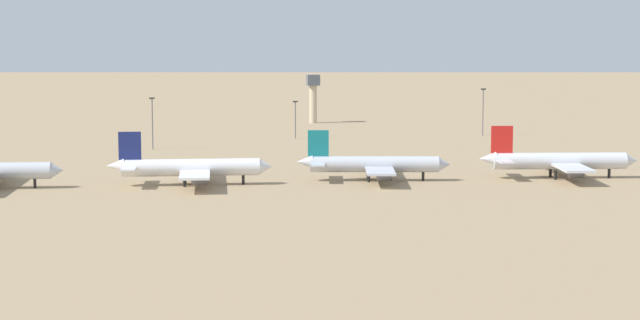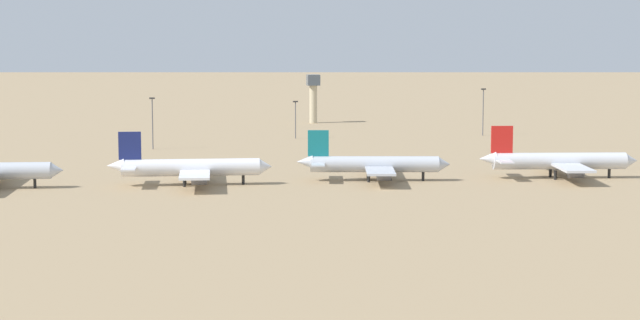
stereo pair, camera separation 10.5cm
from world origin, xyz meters
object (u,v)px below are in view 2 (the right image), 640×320
object	(u,v)px
parked_jet_navy_1	(189,168)
control_tower	(313,94)
parked_jet_teal_2	(373,164)
light_pole_mid	(483,109)
light_pole_west	(152,120)
parked_jet_red_3	(558,161)
light_pole_east	(295,116)

from	to	relation	value
parked_jet_navy_1	control_tower	distance (m)	185.95
parked_jet_teal_2	light_pole_mid	distance (m)	129.55
parked_jet_teal_2	control_tower	distance (m)	176.38
parked_jet_teal_2	light_pole_west	world-z (taller)	light_pole_west
parked_jet_navy_1	parked_jet_red_3	size ratio (longest dim) A/B	0.98
parked_jet_teal_2	parked_jet_red_3	xyz separation A→B (m)	(48.88, -3.18, 0.24)
parked_jet_teal_2	parked_jet_red_3	distance (m)	48.98
parked_jet_navy_1	light_pole_mid	xyz separation A→B (m)	(112.72, 111.72, 5.47)
control_tower	light_pole_east	world-z (taller)	control_tower
parked_jet_navy_1	light_pole_west	distance (m)	85.97
control_tower	light_pole_mid	distance (m)	83.31
control_tower	light_pole_mid	xyz separation A→B (m)	(53.03, -64.22, -2.26)
parked_jet_navy_1	parked_jet_teal_2	distance (m)	47.05
parked_jet_teal_2	light_pole_mid	bearing A→B (deg)	69.18
control_tower	parked_jet_red_3	bearing A→B (deg)	-78.55
parked_jet_teal_2	light_pole_west	distance (m)	101.59
parked_jet_red_3	light_pole_east	world-z (taller)	parked_jet_red_3
parked_jet_navy_1	control_tower	xyz separation A→B (m)	(59.69, 175.94, 7.73)
light_pole_east	light_pole_mid	bearing A→B (deg)	-0.37
parked_jet_navy_1	parked_jet_teal_2	size ratio (longest dim) A/B	1.04
light_pole_west	light_pole_mid	size ratio (longest dim) A/B	0.97
control_tower	light_pole_east	xyz separation A→B (m)	(-16.69, -63.77, -4.25)
parked_jet_red_3	control_tower	bearing A→B (deg)	108.90
control_tower	light_pole_east	size ratio (longest dim) A/B	1.49
light_pole_mid	control_tower	bearing A→B (deg)	129.55
parked_jet_teal_2	parked_jet_red_3	size ratio (longest dim) A/B	0.94
parked_jet_navy_1	light_pole_west	bearing A→B (deg)	99.18
parked_jet_navy_1	parked_jet_teal_2	xyz separation A→B (m)	(47.05, 0.19, -0.16)
control_tower	light_pole_west	world-z (taller)	control_tower
parked_jet_teal_2	parked_jet_navy_1	bearing A→B (deg)	-170.11
parked_jet_teal_2	light_pole_east	xyz separation A→B (m)	(-4.04, 111.98, 3.65)
light_pole_mid	light_pole_west	bearing A→B (deg)	-167.71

